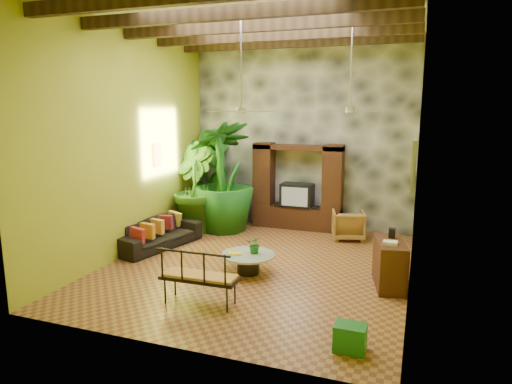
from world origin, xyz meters
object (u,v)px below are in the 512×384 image
at_px(ceiling_fan_front, 241,100).
at_px(sofa, 158,234).
at_px(entertainment_center, 297,193).
at_px(wicker_armchair, 348,225).
at_px(iron_bench, 197,274).
at_px(tall_plant_c, 223,177).
at_px(tall_plant_a, 207,177).
at_px(coffee_table, 248,261).
at_px(tall_plant_b, 193,187).
at_px(side_console, 390,264).
at_px(green_bin, 350,338).
at_px(ceiling_fan_back, 350,100).

relative_size(ceiling_fan_front, sofa, 0.84).
xyz_separation_m(entertainment_center, wicker_armchair, (1.47, -0.57, -0.61)).
distance_m(entertainment_center, iron_bench, 5.33).
bearing_deg(tall_plant_c, sofa, -114.71).
bearing_deg(wicker_armchair, entertainment_center, -35.61).
height_order(tall_plant_a, coffee_table, tall_plant_a).
distance_m(tall_plant_b, tall_plant_c, 0.84).
bearing_deg(tall_plant_b, side_console, -22.42).
bearing_deg(ceiling_fan_front, entertainment_center, 86.76).
relative_size(side_console, green_bin, 2.53).
relative_size(wicker_armchair, iron_bench, 0.59).
xyz_separation_m(entertainment_center, ceiling_fan_front, (-0.20, -3.54, 2.44)).
relative_size(entertainment_center, ceiling_fan_back, 1.29).
bearing_deg(tall_plant_b, coffee_table, -43.93).
bearing_deg(tall_plant_c, ceiling_fan_back, -17.25).
xyz_separation_m(ceiling_fan_back, wicker_armchair, (-0.13, 1.36, -3.04)).
bearing_deg(ceiling_fan_front, tall_plant_a, 125.62).
height_order(sofa, tall_plant_a, tall_plant_a).
bearing_deg(side_console, ceiling_fan_front, 171.02).
bearing_deg(wicker_armchair, tall_plant_c, -8.88).
distance_m(ceiling_fan_front, sofa, 4.01).
bearing_deg(entertainment_center, tall_plant_a, -175.63).
distance_m(tall_plant_a, tall_plant_c, 1.07).
bearing_deg(entertainment_center, coffee_table, -90.49).
xyz_separation_m(tall_plant_a, side_console, (5.24, -3.18, -0.87)).
distance_m(tall_plant_c, iron_bench, 4.75).
bearing_deg(wicker_armchair, ceiling_fan_back, 81.01).
distance_m(entertainment_center, ceiling_fan_back, 3.50).
xyz_separation_m(ceiling_fan_back, green_bin, (0.71, -3.95, -3.21)).
bearing_deg(coffee_table, tall_plant_c, 122.62).
bearing_deg(green_bin, tall_plant_b, 136.08).
height_order(wicker_armchair, coffee_table, wicker_armchair).
height_order(ceiling_fan_back, wicker_armchair, ceiling_fan_back).
relative_size(entertainment_center, iron_bench, 1.80).
xyz_separation_m(ceiling_fan_back, iron_bench, (-1.89, -3.37, -2.85)).
bearing_deg(coffee_table, ceiling_fan_back, 46.02).
height_order(wicker_armchair, tall_plant_b, tall_plant_b).
height_order(coffee_table, iron_bench, iron_bench).
xyz_separation_m(tall_plant_a, tall_plant_b, (0.10, -1.06, -0.12)).
height_order(tall_plant_b, side_console, tall_plant_b).
relative_size(ceiling_fan_back, wicker_armchair, 2.36).
xyz_separation_m(sofa, tall_plant_b, (0.16, 1.51, 0.86)).
height_order(ceiling_fan_front, tall_plant_c, ceiling_fan_front).
height_order(entertainment_center, tall_plant_b, tall_plant_b).
bearing_deg(tall_plant_a, iron_bench, -65.79).
bearing_deg(tall_plant_b, tall_plant_c, 27.78).
bearing_deg(tall_plant_a, entertainment_center, 4.37).
bearing_deg(iron_bench, tall_plant_a, 112.63).
relative_size(ceiling_fan_front, side_console, 1.72).
bearing_deg(green_bin, ceiling_fan_front, 136.96).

